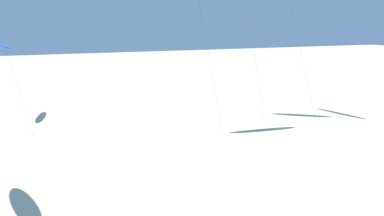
% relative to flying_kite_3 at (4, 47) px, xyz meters
% --- Properties ---
extents(flying_kite_3, '(2.88, 11.83, 7.86)m').
position_rel_flying_kite_3_xyz_m(flying_kite_3, '(0.00, 0.00, 0.00)').
color(flying_kite_3, blue).
rests_on(flying_kite_3, ground).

